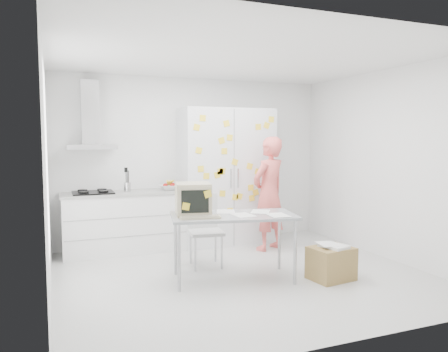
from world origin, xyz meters
name	(u,v)px	position (x,y,z in m)	size (l,w,h in m)	color
floor	(242,276)	(0.00, 0.00, -0.01)	(4.50, 4.00, 0.02)	silver
walls	(222,165)	(0.00, 0.72, 1.35)	(4.52, 4.01, 2.70)	white
ceiling	(243,57)	(0.00, 0.00, 2.70)	(4.50, 4.00, 0.02)	white
counter_run	(125,221)	(-1.20, 1.70, 0.47)	(1.84, 0.63, 1.28)	white
range_hood	(90,122)	(-1.65, 1.84, 1.96)	(0.70, 0.48, 1.01)	silver
tall_cabinet	(226,176)	(0.45, 1.67, 1.10)	(1.50, 0.68, 2.20)	silver
person	(269,194)	(0.90, 1.03, 0.87)	(0.64, 0.42, 1.75)	#E9605A
desk	(208,207)	(-0.46, 0.00, 0.90)	(1.61, 1.03, 1.19)	gray
chair	(205,225)	(-0.30, 0.61, 0.55)	(0.49, 0.49, 0.96)	#B9B9B7
cardboard_box	(331,263)	(0.94, -0.55, 0.21)	(0.55, 0.46, 0.44)	olive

